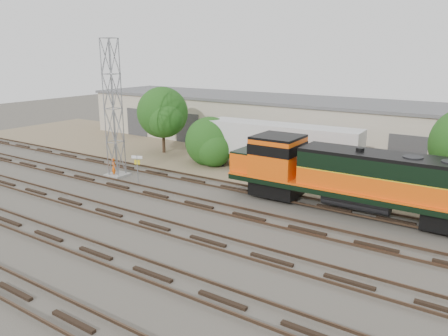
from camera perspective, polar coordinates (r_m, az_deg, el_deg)
The scene contains 11 objects.
ground at distance 29.13m, azimuth -5.08°, elevation -5.77°, with size 140.00×140.00×0.00m, color #47423A.
dirt_strip at distance 41.33m, azimuth 8.01°, elevation 0.44°, with size 80.00×16.00×0.02m, color #726047.
tracks at distance 27.01m, azimuth -9.10°, elevation -7.44°, with size 80.00×20.40×0.28m.
warehouse at distance 47.95m, azimuth 12.37°, elevation 5.48°, with size 58.40×10.40×5.30m.
locomotive at distance 29.39m, azimuth 16.49°, elevation -1.11°, with size 17.92×3.14×4.31m.
signal_tower at distance 37.27m, azimuth -14.24°, elevation 7.16°, with size 1.67×1.67×11.32m.
sign_post at distance 35.67m, azimuth -11.27°, elevation 0.58°, with size 0.88×0.38×2.28m.
worker at distance 38.06m, azimuth -14.17°, elevation 0.08°, with size 0.58×0.38×1.59m, color #F45E0D.
semi_trailer at distance 38.11m, azimuth 7.95°, elevation 3.29°, with size 13.86×3.43×4.23m.
tree_west at distance 45.25m, azimuth -7.93°, elevation 6.98°, with size 5.49×5.23×6.85m.
tree_mid at distance 40.86m, azimuth -1.70°, elevation 3.21°, with size 4.94×4.71×4.71m.
Camera 1 is at (17.20, -21.14, 10.30)m, focal length 35.00 mm.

